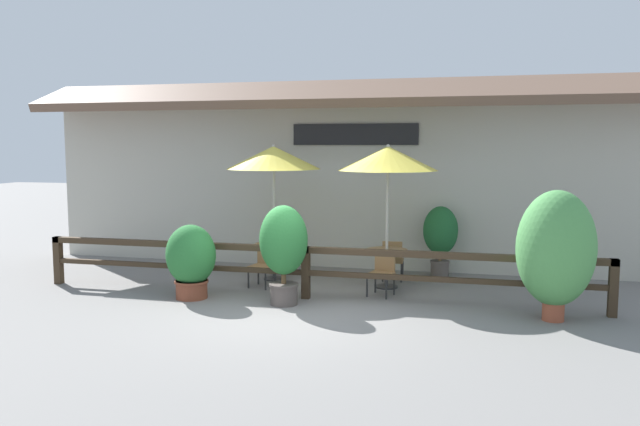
# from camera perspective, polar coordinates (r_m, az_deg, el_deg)

# --- Properties ---
(ground_plane) EXTENTS (60.00, 60.00, 0.00)m
(ground_plane) POSITION_cam_1_polar(r_m,az_deg,el_deg) (10.43, -2.82, -9.17)
(ground_plane) COLOR slate
(building_facade) EXTENTS (14.28, 1.49, 4.23)m
(building_facade) POSITION_cam_1_polar(r_m,az_deg,el_deg) (14.04, 1.93, 3.78)
(building_facade) COLOR #BCB7A8
(building_facade) RESTS_ON ground
(patio_railing) EXTENTS (10.40, 0.14, 0.95)m
(patio_railing) POSITION_cam_1_polar(r_m,az_deg,el_deg) (11.25, -1.31, -4.38)
(patio_railing) COLOR #3D2D1E
(patio_railing) RESTS_ON ground
(patio_umbrella_near) EXTENTS (1.91, 1.91, 2.78)m
(patio_umbrella_near) POSITION_cam_1_polar(r_m,az_deg,el_deg) (12.70, -4.27, 5.05)
(patio_umbrella_near) COLOR #B7B2A8
(patio_umbrella_near) RESTS_ON ground
(dining_table_near) EXTENTS (0.81, 0.81, 0.75)m
(dining_table_near) POSITION_cam_1_polar(r_m,az_deg,el_deg) (12.89, -4.20, -3.49)
(dining_table_near) COLOR olive
(dining_table_near) RESTS_ON ground
(chair_near_streetside) EXTENTS (0.49, 0.49, 0.83)m
(chair_near_streetside) POSITION_cam_1_polar(r_m,az_deg,el_deg) (12.29, -5.20, -4.62)
(chair_near_streetside) COLOR olive
(chair_near_streetside) RESTS_ON ground
(chair_near_wallside) EXTENTS (0.45, 0.45, 0.83)m
(chair_near_wallside) POSITION_cam_1_polar(r_m,az_deg,el_deg) (13.55, -3.53, -3.58)
(chair_near_wallside) COLOR olive
(chair_near_wallside) RESTS_ON ground
(patio_umbrella_middle) EXTENTS (1.91, 1.91, 2.78)m
(patio_umbrella_middle) POSITION_cam_1_polar(r_m,az_deg,el_deg) (12.01, 6.22, 4.96)
(patio_umbrella_middle) COLOR #B7B2A8
(patio_umbrella_middle) RESTS_ON ground
(dining_table_middle) EXTENTS (0.81, 0.81, 0.75)m
(dining_table_middle) POSITION_cam_1_polar(r_m,az_deg,el_deg) (12.20, 6.12, -4.06)
(dining_table_middle) COLOR olive
(dining_table_middle) RESTS_ON ground
(chair_middle_streetside) EXTENTS (0.51, 0.51, 0.83)m
(chair_middle_streetside) POSITION_cam_1_polar(r_m,az_deg,el_deg) (11.60, 5.71, -5.27)
(chair_middle_streetside) COLOR olive
(chair_middle_streetside) RESTS_ON ground
(chair_middle_wallside) EXTENTS (0.44, 0.44, 0.83)m
(chair_middle_wallside) POSITION_cam_1_polar(r_m,az_deg,el_deg) (12.84, 6.66, -4.16)
(chair_middle_wallside) COLOR olive
(chair_middle_wallside) RESTS_ON ground
(potted_plant_corner_fern) EXTENTS (0.91, 0.82, 1.35)m
(potted_plant_corner_fern) POSITION_cam_1_polar(r_m,az_deg,el_deg) (11.51, -11.72, -4.15)
(potted_plant_corner_fern) COLOR brown
(potted_plant_corner_fern) RESTS_ON ground
(potted_plant_tall_tropical) EXTENTS (1.21, 1.09, 2.08)m
(potted_plant_tall_tropical) POSITION_cam_1_polar(r_m,az_deg,el_deg) (10.45, 20.75, -3.14)
(potted_plant_tall_tropical) COLOR #9E4C33
(potted_plant_tall_tropical) RESTS_ON ground
(potted_plant_entrance_palm) EXTENTS (0.84, 0.76, 1.74)m
(potted_plant_entrance_palm) POSITION_cam_1_polar(r_m,az_deg,el_deg) (10.80, -3.35, -3.02)
(potted_plant_entrance_palm) COLOR #564C47
(potted_plant_entrance_palm) RESTS_ON ground
(potted_plant_small_flowering) EXTENTS (0.72, 0.65, 1.49)m
(potted_plant_small_flowering) POSITION_cam_1_polar(r_m,az_deg,el_deg) (13.33, 10.96, -1.92)
(potted_plant_small_flowering) COLOR #564C47
(potted_plant_small_flowering) RESTS_ON ground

